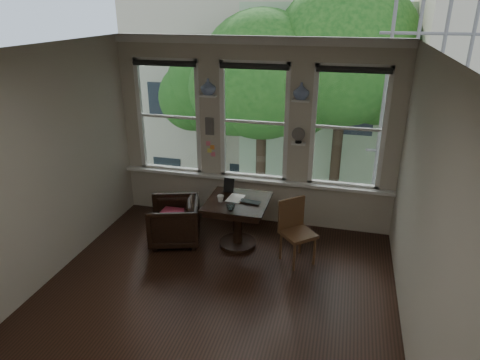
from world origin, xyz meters
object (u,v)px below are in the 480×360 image
(armchair_left, at_px, (174,222))
(side_chair_right, at_px, (298,233))
(table, at_px, (238,223))
(laptop, at_px, (249,203))
(mug, at_px, (221,198))

(armchair_left, relative_size, side_chair_right, 0.83)
(table, distance_m, laptop, 0.43)
(laptop, height_order, mug, mug)
(laptop, bearing_deg, table, 169.66)
(table, height_order, laptop, laptop)
(armchair_left, distance_m, mug, 0.86)
(side_chair_right, distance_m, laptop, 0.83)
(armchair_left, xyz_separation_m, mug, (0.74, 0.05, 0.45))
(table, xyz_separation_m, armchair_left, (-0.97, -0.14, -0.03))
(armchair_left, bearing_deg, mug, 76.76)
(table, distance_m, side_chair_right, 0.97)
(laptop, bearing_deg, mug, -168.18)
(table, bearing_deg, laptop, -20.21)
(table, bearing_deg, armchair_left, -172.00)
(laptop, bearing_deg, armchair_left, -166.75)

